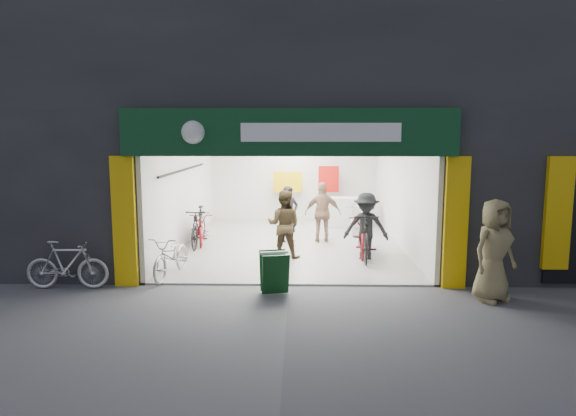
{
  "coord_description": "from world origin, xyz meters",
  "views": [
    {
      "loc": [
        0.21,
        -9.96,
        3.0
      ],
      "look_at": [
        -0.05,
        1.5,
        1.37
      ],
      "focal_mm": 32.0,
      "sensor_mm": 36.0,
      "label": 1
    }
  ],
  "objects_px": {
    "parked_bike": "(67,265)",
    "sandwich_board": "(274,271)",
    "pedestrian_near": "(494,251)",
    "bike_right_front": "(365,235)",
    "bike_left_front": "(172,256)"
  },
  "relations": [
    {
      "from": "parked_bike",
      "to": "pedestrian_near",
      "type": "bearing_deg",
      "value": -95.64
    },
    {
      "from": "bike_left_front",
      "to": "parked_bike",
      "type": "relative_size",
      "value": 1.08
    },
    {
      "from": "bike_left_front",
      "to": "parked_bike",
      "type": "bearing_deg",
      "value": -145.06
    },
    {
      "from": "bike_right_front",
      "to": "pedestrian_near",
      "type": "height_order",
      "value": "pedestrian_near"
    },
    {
      "from": "parked_bike",
      "to": "pedestrian_near",
      "type": "relative_size",
      "value": 0.86
    },
    {
      "from": "bike_left_front",
      "to": "bike_right_front",
      "type": "xyz_separation_m",
      "value": [
        4.3,
        1.63,
        0.15
      ]
    },
    {
      "from": "parked_bike",
      "to": "sandwich_board",
      "type": "xyz_separation_m",
      "value": [
        4.07,
        -0.2,
        -0.05
      ]
    },
    {
      "from": "bike_right_front",
      "to": "parked_bike",
      "type": "height_order",
      "value": "bike_right_front"
    },
    {
      "from": "pedestrian_near",
      "to": "parked_bike",
      "type": "bearing_deg",
      "value": 148.05
    },
    {
      "from": "bike_right_front",
      "to": "parked_bike",
      "type": "relative_size",
      "value": 1.24
    },
    {
      "from": "bike_left_front",
      "to": "sandwich_board",
      "type": "height_order",
      "value": "bike_left_front"
    },
    {
      "from": "parked_bike",
      "to": "sandwich_board",
      "type": "relative_size",
      "value": 2.04
    },
    {
      "from": "bike_right_front",
      "to": "sandwich_board",
      "type": "height_order",
      "value": "bike_right_front"
    },
    {
      "from": "bike_right_front",
      "to": "parked_bike",
      "type": "distance_m",
      "value": 6.63
    },
    {
      "from": "bike_left_front",
      "to": "pedestrian_near",
      "type": "bearing_deg",
      "value": -4.24
    }
  ]
}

